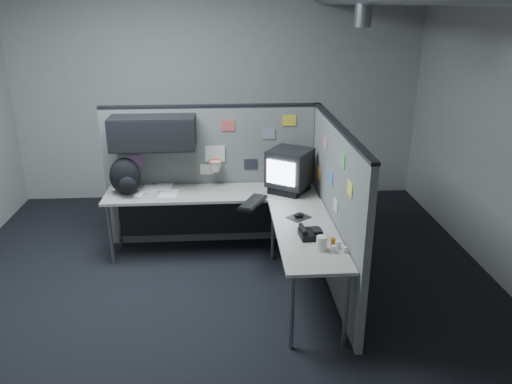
{
  "coord_description": "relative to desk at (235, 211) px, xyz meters",
  "views": [
    {
      "loc": [
        0.05,
        -4.14,
        2.66
      ],
      "look_at": [
        0.35,
        0.35,
        0.96
      ],
      "focal_mm": 35.0,
      "sensor_mm": 36.0,
      "label": 1
    }
  ],
  "objects": [
    {
      "name": "room",
      "position": [
        0.41,
        -0.7,
        1.48
      ],
      "size": [
        5.62,
        5.62,
        3.22
      ],
      "color": "black",
      "rests_on": "ground"
    },
    {
      "name": "partition_back",
      "position": [
        -0.4,
        0.53,
        0.38
      ],
      "size": [
        2.44,
        0.42,
        1.63
      ],
      "color": "slate",
      "rests_on": "ground"
    },
    {
      "name": "partition_right",
      "position": [
        0.95,
        -0.49,
        0.21
      ],
      "size": [
        0.07,
        2.23,
        1.63
      ],
      "color": "slate",
      "rests_on": "ground"
    },
    {
      "name": "desk",
      "position": [
        0.0,
        0.0,
        0.0
      ],
      "size": [
        2.31,
        2.11,
        0.73
      ],
      "color": "#9F9A8F",
      "rests_on": "ground"
    },
    {
      "name": "monitor",
      "position": [
        0.61,
        0.25,
        0.36
      ],
      "size": [
        0.57,
        0.57,
        0.47
      ],
      "rotation": [
        0.0,
        0.0,
        0.21
      ],
      "color": "black",
      "rests_on": "desk"
    },
    {
      "name": "keyboard",
      "position": [
        0.19,
        -0.1,
        0.14
      ],
      "size": [
        0.33,
        0.47,
        0.04
      ],
      "rotation": [
        0.0,
        0.0,
        0.34
      ],
      "color": "black",
      "rests_on": "desk"
    },
    {
      "name": "mouse",
      "position": [
        0.61,
        -0.47,
        0.13
      ],
      "size": [
        0.26,
        0.26,
        0.04
      ],
      "rotation": [
        0.0,
        0.0,
        -0.13
      ],
      "color": "black",
      "rests_on": "desk"
    },
    {
      "name": "phone",
      "position": [
        0.64,
        -0.9,
        0.15
      ],
      "size": [
        0.2,
        0.22,
        0.1
      ],
      "rotation": [
        0.0,
        0.0,
        -0.1
      ],
      "color": "black",
      "rests_on": "desk"
    },
    {
      "name": "bottles",
      "position": [
        0.82,
        -1.16,
        0.15
      ],
      "size": [
        0.13,
        0.15,
        0.08
      ],
      "rotation": [
        0.0,
        0.0,
        0.11
      ],
      "color": "silver",
      "rests_on": "desk"
    },
    {
      "name": "cup",
      "position": [
        0.7,
        -1.16,
        0.18
      ],
      "size": [
        0.09,
        0.09,
        0.12
      ],
      "primitive_type": "cylinder",
      "rotation": [
        0.0,
        0.0,
        -0.03
      ],
      "color": "beige",
      "rests_on": "desk"
    },
    {
      "name": "papers",
      "position": [
        -0.98,
        0.37,
        0.13
      ],
      "size": [
        0.74,
        0.49,
        0.02
      ],
      "rotation": [
        0.0,
        0.0,
        -0.09
      ],
      "color": "white",
      "rests_on": "desk"
    },
    {
      "name": "backpack",
      "position": [
        -1.15,
        0.27,
        0.32
      ],
      "size": [
        0.34,
        0.31,
        0.41
      ],
      "rotation": [
        0.0,
        0.0,
        -0.02
      ],
      "color": "black",
      "rests_on": "desk"
    }
  ]
}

